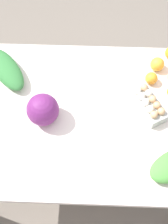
{
  "coord_description": "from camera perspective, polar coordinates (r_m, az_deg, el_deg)",
  "views": [
    {
      "loc": [
        0.03,
        -0.84,
        2.24
      ],
      "look_at": [
        0.0,
        0.0,
        0.76
      ],
      "focal_mm": 50.0,
      "sensor_mm": 36.0,
      "label": 1
    }
  ],
  "objects": [
    {
      "name": "orange_2",
      "position": [
        1.85,
        12.21,
        6.04
      ],
      "size": [
        0.07,
        0.07,
        0.07
      ],
      "primitive_type": "sphere",
      "color": "orange",
      "rests_on": "dining_table"
    },
    {
      "name": "dining_table",
      "position": [
        1.8,
        0.0,
        -1.7
      ],
      "size": [
        1.4,
        0.98,
        0.74
      ],
      "color": "silver",
      "rests_on": "ground_plane"
    },
    {
      "name": "orange_3",
      "position": [
        1.91,
        13.25,
        8.5
      ],
      "size": [
        0.08,
        0.08,
        0.08
      ],
      "primitive_type": "sphere",
      "color": "#F9A833",
      "rests_on": "dining_table"
    },
    {
      "name": "cabbage_purple",
      "position": [
        1.65,
        -7.54,
        0.43
      ],
      "size": [
        0.17,
        0.17,
        0.17
      ],
      "primitive_type": "sphere",
      "color": "#6B2366",
      "rests_on": "dining_table"
    },
    {
      "name": "egg_carton",
      "position": [
        1.74,
        11.63,
        1.54
      ],
      "size": [
        0.21,
        0.27,
        0.09
      ],
      "rotation": [
        0.0,
        0.0,
        5.21
      ],
      "color": "#A8A8A3",
      "rests_on": "dining_table"
    },
    {
      "name": "ground_plane",
      "position": [
        2.39,
        0.0,
        -9.0
      ],
      "size": [
        8.0,
        8.0,
        0.0
      ],
      "primitive_type": "plane",
      "color": "#70665B"
    },
    {
      "name": "greens_bunch_dandelion",
      "position": [
        1.89,
        -14.06,
        7.62
      ],
      "size": [
        0.32,
        0.37,
        0.09
      ],
      "primitive_type": "ellipsoid",
      "rotation": [
        0.0,
        0.0,
        2.2
      ],
      "color": "#337538",
      "rests_on": "dining_table"
    }
  ]
}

